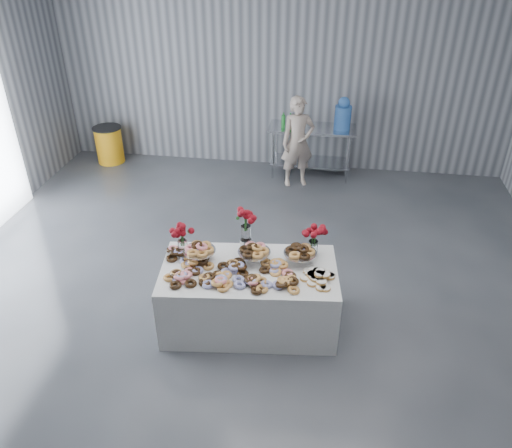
{
  "coord_description": "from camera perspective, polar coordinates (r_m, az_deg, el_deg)",
  "views": [
    {
      "loc": [
        0.87,
        -4.18,
        3.96
      ],
      "look_at": [
        0.14,
        0.59,
        1.01
      ],
      "focal_mm": 35.0,
      "sensor_mm": 36.0,
      "label": 1
    }
  ],
  "objects": [
    {
      "name": "ground",
      "position": [
        5.82,
        -2.34,
        -11.48
      ],
      "size": [
        9.0,
        9.0,
        0.0
      ],
      "primitive_type": "plane",
      "color": "#36383D",
      "rests_on": "ground"
    },
    {
      "name": "danish_pile",
      "position": [
        5.25,
        7.33,
        -5.81
      ],
      "size": [
        0.48,
        0.48,
        0.11
      ],
      "primitive_type": null,
      "color": "white",
      "rests_on": "display_table"
    },
    {
      "name": "drink_bottles",
      "position": [
        8.7,
        4.34,
        11.69
      ],
      "size": [
        0.54,
        0.08,
        0.27
      ],
      "primitive_type": null,
      "color": "#268C33",
      "rests_on": "prep_table"
    },
    {
      "name": "display_table",
      "position": [
        5.62,
        -0.79,
        -8.24
      ],
      "size": [
        2.0,
        1.21,
        0.75
      ],
      "primitive_type": "cube",
      "rotation": [
        0.0,
        0.0,
        0.11
      ],
      "color": "white",
      "rests_on": "ground"
    },
    {
      "name": "bouquet_left",
      "position": [
        5.51,
        -8.51,
        -0.9
      ],
      "size": [
        0.26,
        0.26,
        0.42
      ],
      "color": "white",
      "rests_on": "display_table"
    },
    {
      "name": "cake_stand_right",
      "position": [
        5.43,
        5.07,
        -3.16
      ],
      "size": [
        0.36,
        0.36,
        0.17
      ],
      "color": "silver",
      "rests_on": "display_table"
    },
    {
      "name": "donut_mounds",
      "position": [
        5.32,
        -0.91,
        -5.1
      ],
      "size": [
        1.88,
        1.0,
        0.09
      ],
      "primitive_type": null,
      "rotation": [
        0.0,
        0.0,
        0.11
      ],
      "color": "gold",
      "rests_on": "display_table"
    },
    {
      "name": "cake_stand_left",
      "position": [
        5.48,
        -6.5,
        -2.89
      ],
      "size": [
        0.36,
        0.36,
        0.17
      ],
      "color": "silver",
      "rests_on": "display_table"
    },
    {
      "name": "room_walls",
      "position": [
        4.59,
        -6.37,
        14.5
      ],
      "size": [
        8.04,
        9.04,
        4.02
      ],
      "color": "gray",
      "rests_on": "ground"
    },
    {
      "name": "cake_stand_mid",
      "position": [
        5.43,
        -0.22,
        -3.05
      ],
      "size": [
        0.36,
        0.36,
        0.17
      ],
      "color": "silver",
      "rests_on": "display_table"
    },
    {
      "name": "bouquet_right",
      "position": [
        5.48,
        6.65,
        -0.95
      ],
      "size": [
        0.26,
        0.26,
        0.42
      ],
      "color": "white",
      "rests_on": "display_table"
    },
    {
      "name": "person",
      "position": [
        8.51,
        4.8,
        9.31
      ],
      "size": [
        0.65,
        0.54,
        1.54
      ],
      "primitive_type": "imported",
      "rotation": [
        0.0,
        0.0,
        0.34
      ],
      "color": "#CC8C93",
      "rests_on": "ground"
    },
    {
      "name": "bouquet_center",
      "position": [
        5.47,
        -1.18,
        0.22
      ],
      "size": [
        0.26,
        0.26,
        0.57
      ],
      "color": "silver",
      "rests_on": "display_table"
    },
    {
      "name": "prep_table",
      "position": [
        8.93,
        6.36,
        9.25
      ],
      "size": [
        1.5,
        0.6,
        0.9
      ],
      "color": "silver",
      "rests_on": "ground"
    },
    {
      "name": "water_jug",
      "position": [
        8.74,
        9.91,
        12.21
      ],
      "size": [
        0.28,
        0.28,
        0.55
      ],
      "color": "#4386E6",
      "rests_on": "prep_table"
    },
    {
      "name": "trash_barrel",
      "position": [
        9.9,
        -16.42,
        8.7
      ],
      "size": [
        0.53,
        0.53,
        0.68
      ],
      "rotation": [
        0.0,
        0.0,
        0.09
      ],
      "color": "#FFA915",
      "rests_on": "ground"
    }
  ]
}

